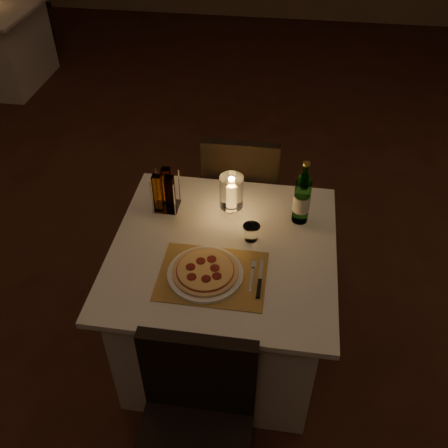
# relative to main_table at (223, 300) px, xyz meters

# --- Properties ---
(floor) EXTENTS (8.00, 10.00, 0.02)m
(floor) POSITION_rel_main_table_xyz_m (0.14, 0.14, -0.38)
(floor) COLOR #412015
(floor) RESTS_ON ground
(main_table) EXTENTS (1.00, 1.00, 0.74)m
(main_table) POSITION_rel_main_table_xyz_m (0.00, 0.00, 0.00)
(main_table) COLOR silver
(main_table) RESTS_ON ground
(chair_near) EXTENTS (0.42, 0.42, 0.90)m
(chair_near) POSITION_rel_main_table_xyz_m (-0.00, -0.71, 0.18)
(chair_near) COLOR black
(chair_near) RESTS_ON ground
(chair_far) EXTENTS (0.42, 0.42, 0.90)m
(chair_far) POSITION_rel_main_table_xyz_m (-0.00, 0.71, 0.18)
(chair_far) COLOR black
(chair_far) RESTS_ON ground
(placemat) EXTENTS (0.45, 0.34, 0.00)m
(placemat) POSITION_rel_main_table_xyz_m (-0.02, -0.18, 0.37)
(placemat) COLOR #A77E3A
(placemat) RESTS_ON main_table
(plate) EXTENTS (0.32, 0.32, 0.01)m
(plate) POSITION_rel_main_table_xyz_m (-0.05, -0.18, 0.38)
(plate) COLOR white
(plate) RESTS_ON placemat
(pizza) EXTENTS (0.28, 0.28, 0.02)m
(pizza) POSITION_rel_main_table_xyz_m (-0.05, -0.18, 0.39)
(pizza) COLOR #D8B77F
(pizza) RESTS_ON plate
(fork) EXTENTS (0.02, 0.18, 0.00)m
(fork) POSITION_rel_main_table_xyz_m (0.14, -0.15, 0.37)
(fork) COLOR silver
(fork) RESTS_ON placemat
(knife) EXTENTS (0.02, 0.22, 0.01)m
(knife) POSITION_rel_main_table_xyz_m (0.18, -0.21, 0.37)
(knife) COLOR black
(knife) RESTS_ON placemat
(tumbler) EXTENTS (0.08, 0.08, 0.08)m
(tumbler) POSITION_rel_main_table_xyz_m (0.12, 0.07, 0.40)
(tumbler) COLOR white
(tumbler) RESTS_ON main_table
(water_bottle) EXTENTS (0.08, 0.08, 0.33)m
(water_bottle) POSITION_rel_main_table_xyz_m (0.33, 0.24, 0.50)
(water_bottle) COLOR #65AB5C
(water_bottle) RESTS_ON main_table
(hurricane_candle) EXTENTS (0.11, 0.11, 0.22)m
(hurricane_candle) POSITION_rel_main_table_xyz_m (0.00, 0.23, 0.49)
(hurricane_candle) COLOR white
(hurricane_candle) RESTS_ON main_table
(cruet_caddy) EXTENTS (0.12, 0.12, 0.21)m
(cruet_caddy) POSITION_rel_main_table_xyz_m (-0.31, 0.23, 0.46)
(cruet_caddy) COLOR white
(cruet_caddy) RESTS_ON main_table
(neighbor_chair_lb) EXTENTS (0.42, 0.42, 0.90)m
(neighbor_chair_lb) POSITION_rel_main_table_xyz_m (-2.72, 3.57, 0.18)
(neighbor_chair_lb) COLOR black
(neighbor_chair_lb) RESTS_ON ground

